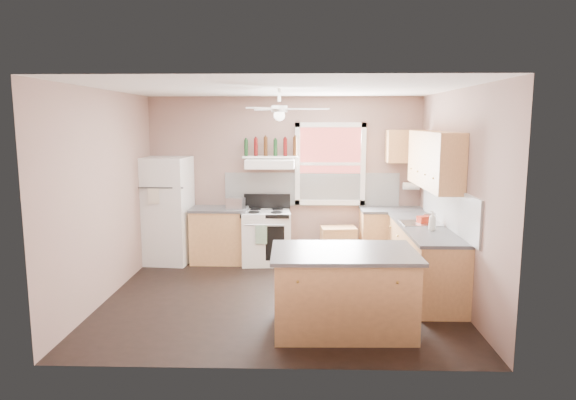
{
  "coord_description": "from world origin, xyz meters",
  "views": [
    {
      "loc": [
        0.29,
        -6.5,
        2.29
      ],
      "look_at": [
        0.1,
        0.3,
        1.25
      ],
      "focal_mm": 32.0,
      "sensor_mm": 36.0,
      "label": 1
    }
  ],
  "objects_px": {
    "refrigerator": "(167,210)",
    "island": "(343,292)",
    "stove": "(266,237)",
    "cart": "(338,246)",
    "toaster": "(235,203)"
  },
  "relations": [
    {
      "from": "toaster",
      "to": "cart",
      "type": "xyz_separation_m",
      "value": [
        1.67,
        0.06,
        -0.71
      ]
    },
    {
      "from": "stove",
      "to": "cart",
      "type": "height_order",
      "value": "stove"
    },
    {
      "from": "refrigerator",
      "to": "island",
      "type": "relative_size",
      "value": 1.16
    },
    {
      "from": "refrigerator",
      "to": "cart",
      "type": "xyz_separation_m",
      "value": [
        2.8,
        0.0,
        -0.59
      ]
    },
    {
      "from": "toaster",
      "to": "island",
      "type": "xyz_separation_m",
      "value": [
        1.53,
        -2.65,
        -0.56
      ]
    },
    {
      "from": "cart",
      "to": "stove",
      "type": "bearing_deg",
      "value": 176.26
    },
    {
      "from": "stove",
      "to": "refrigerator",
      "type": "bearing_deg",
      "value": 174.53
    },
    {
      "from": "toaster",
      "to": "stove",
      "type": "height_order",
      "value": "toaster"
    },
    {
      "from": "toaster",
      "to": "cart",
      "type": "bearing_deg",
      "value": 15.12
    },
    {
      "from": "stove",
      "to": "cart",
      "type": "distance_m",
      "value": 1.19
    },
    {
      "from": "toaster",
      "to": "cart",
      "type": "height_order",
      "value": "toaster"
    },
    {
      "from": "refrigerator",
      "to": "cart",
      "type": "relative_size",
      "value": 3.11
    },
    {
      "from": "stove",
      "to": "island",
      "type": "bearing_deg",
      "value": -73.45
    },
    {
      "from": "refrigerator",
      "to": "island",
      "type": "distance_m",
      "value": 3.83
    },
    {
      "from": "refrigerator",
      "to": "stove",
      "type": "height_order",
      "value": "refrigerator"
    }
  ]
}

